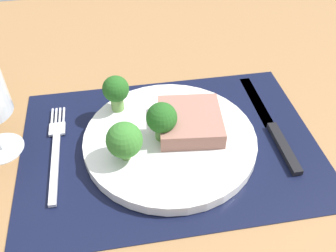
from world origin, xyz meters
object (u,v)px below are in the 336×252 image
Objects in this scene: plate at (170,140)px; steak at (190,121)px; fork at (56,150)px; knife at (272,127)px.

plate is 4.05cm from steak.
plate is 1.31× the size of fork.
steak reaches higher than fork.
fork is (-16.52, 1.42, -0.55)cm from plate.
steak is 0.41× the size of knife.
plate is 16.59cm from fork.
fork is 32.64cm from knife.
plate is at bearing -157.28° from steak.
steak is 13.15cm from knife.
steak reaches higher than plate.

